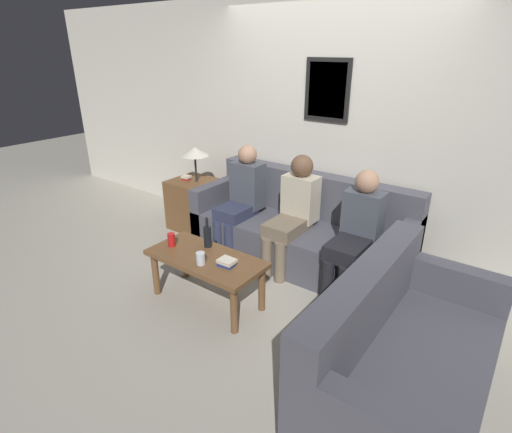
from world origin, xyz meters
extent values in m
plane|color=#ADA899|center=(0.00, 0.00, 0.00)|extent=(16.00, 16.00, 0.00)
cube|color=silver|center=(0.00, 0.95, 1.30)|extent=(9.00, 0.06, 2.60)
cube|color=black|center=(0.00, 0.91, 1.70)|extent=(0.48, 0.02, 0.60)
cube|color=beige|center=(0.00, 0.90, 1.70)|extent=(0.40, 0.01, 0.52)
cube|color=#4C4C56|center=(0.00, 0.45, 0.21)|extent=(2.26, 0.84, 0.41)
cube|color=#4C4C56|center=(0.00, 0.77, 0.65)|extent=(2.26, 0.20, 0.47)
cube|color=#4C4C56|center=(-1.06, 0.45, 0.34)|extent=(0.14, 0.84, 0.67)
cube|color=#4C4C56|center=(1.06, 0.45, 0.34)|extent=(0.14, 0.84, 0.67)
cube|color=#4C4C56|center=(1.50, -0.73, 0.21)|extent=(0.84, 1.62, 0.41)
cube|color=#4C4C56|center=(1.18, -0.73, 0.65)|extent=(0.20, 1.62, 0.47)
cube|color=#4C4C56|center=(1.50, 0.01, 0.34)|extent=(0.84, 0.14, 0.67)
cube|color=brown|center=(-0.25, -0.65, 0.43)|extent=(1.04, 0.49, 0.04)
cylinder|color=brown|center=(-0.71, -0.84, 0.21)|extent=(0.06, 0.06, 0.41)
cylinder|color=brown|center=(0.21, -0.84, 0.21)|extent=(0.06, 0.06, 0.41)
cylinder|color=brown|center=(-0.71, -0.47, 0.21)|extent=(0.06, 0.06, 0.41)
cylinder|color=brown|center=(0.21, -0.47, 0.21)|extent=(0.06, 0.06, 0.41)
cube|color=brown|center=(-1.47, 0.44, 0.30)|extent=(0.52, 0.52, 0.61)
cylinder|color=#262628|center=(-1.41, 0.44, 0.78)|extent=(0.02, 0.02, 0.33)
cone|color=beige|center=(-1.41, 0.44, 0.97)|extent=(0.33, 0.33, 0.10)
cube|color=red|center=(-1.55, 0.41, 0.62)|extent=(0.09, 0.08, 0.02)
cube|color=beige|center=(-1.55, 0.41, 0.65)|extent=(0.11, 0.10, 0.03)
cylinder|color=black|center=(-0.36, -0.50, 0.55)|extent=(0.07, 0.07, 0.19)
cylinder|color=black|center=(-0.36, -0.50, 0.69)|extent=(0.03, 0.03, 0.08)
cylinder|color=silver|center=(-0.19, -0.77, 0.50)|extent=(0.07, 0.07, 0.10)
cube|color=navy|center=(-0.01, -0.66, 0.46)|extent=(0.15, 0.13, 0.02)
cube|color=beige|center=(-0.01, -0.66, 0.49)|extent=(0.14, 0.12, 0.03)
cylinder|color=red|center=(-0.63, -0.69, 0.51)|extent=(0.07, 0.07, 0.12)
cube|color=#2D334C|center=(-0.65, 0.24, 0.46)|extent=(0.31, 0.42, 0.14)
cylinder|color=#2D334C|center=(-0.72, 0.03, 0.21)|extent=(0.11, 0.11, 0.41)
cylinder|color=#2D334C|center=(-0.57, 0.03, 0.21)|extent=(0.11, 0.11, 0.41)
cube|color=#474C56|center=(-0.65, 0.46, 0.71)|extent=(0.34, 0.22, 0.50)
sphere|color=tan|center=(-0.65, 0.46, 1.05)|extent=(0.20, 0.20, 0.20)
cube|color=#756651|center=(0.00, 0.24, 0.46)|extent=(0.31, 0.48, 0.14)
cylinder|color=#756651|center=(-0.07, 0.01, 0.21)|extent=(0.11, 0.11, 0.41)
cylinder|color=#756651|center=(0.08, 0.01, 0.21)|extent=(0.11, 0.11, 0.41)
cube|color=beige|center=(0.00, 0.48, 0.70)|extent=(0.34, 0.22, 0.46)
sphere|color=brown|center=(0.00, 0.48, 1.03)|extent=(0.22, 0.22, 0.22)
cube|color=black|center=(0.68, 0.20, 0.46)|extent=(0.31, 0.49, 0.14)
cylinder|color=black|center=(0.60, -0.04, 0.21)|extent=(0.11, 0.11, 0.41)
cylinder|color=black|center=(0.75, -0.04, 0.21)|extent=(0.11, 0.11, 0.41)
cube|color=#474C56|center=(0.68, 0.44, 0.69)|extent=(0.34, 0.22, 0.45)
sphere|color=tan|center=(0.68, 0.44, 1.01)|extent=(0.21, 0.21, 0.21)
sphere|color=#A87A51|center=(0.83, -0.60, 0.10)|extent=(0.19, 0.19, 0.19)
sphere|color=#A87A51|center=(0.83, -0.60, 0.24)|extent=(0.13, 0.13, 0.13)
sphere|color=#A87A51|center=(0.79, -0.60, 0.28)|extent=(0.04, 0.04, 0.04)
sphere|color=#A87A51|center=(0.88, -0.60, 0.28)|extent=(0.04, 0.04, 0.04)
sphere|color=tan|center=(0.83, -0.65, 0.23)|extent=(0.05, 0.05, 0.05)
camera|label=1|loc=(1.87, -2.80, 2.10)|focal=28.00mm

